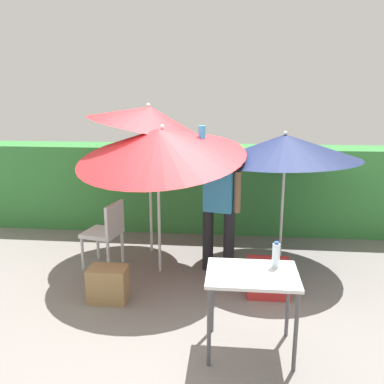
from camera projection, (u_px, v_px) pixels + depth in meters
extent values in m
plane|color=gray|center=(190.00, 286.00, 5.02)|extent=(24.00, 24.00, 0.00)
cube|color=#38843D|center=(203.00, 188.00, 6.96)|extent=(8.00, 0.70, 1.40)
cylinder|color=silver|center=(282.00, 212.00, 5.58)|extent=(0.04, 0.04, 1.41)
cone|color=#19234C|center=(285.00, 147.00, 5.37)|extent=(1.95, 1.94, 0.47)
sphere|color=silver|center=(285.00, 133.00, 5.31)|extent=(0.05, 0.05, 0.05)
cylinder|color=silver|center=(150.00, 191.00, 5.89)|extent=(0.04, 0.04, 1.80)
cone|color=red|center=(148.00, 117.00, 5.66)|extent=(1.67, 1.65, 0.65)
sphere|color=silver|center=(148.00, 105.00, 5.65)|extent=(0.05, 0.05, 0.05)
cylinder|color=silver|center=(159.00, 216.00, 5.26)|extent=(0.04, 0.04, 1.50)
cone|color=red|center=(160.00, 143.00, 5.02)|extent=(2.12, 2.11, 0.83)
sphere|color=silver|center=(162.00, 127.00, 4.96)|extent=(0.05, 0.05, 0.05)
cylinder|color=black|center=(208.00, 240.00, 5.40)|extent=(0.14, 0.14, 0.82)
cylinder|color=black|center=(229.00, 242.00, 5.31)|extent=(0.14, 0.14, 0.82)
cube|color=#338EC6|center=(219.00, 189.00, 5.19)|extent=(0.40, 0.30, 0.56)
sphere|color=#8C6647|center=(220.00, 158.00, 5.09)|extent=(0.22, 0.22, 0.22)
cylinder|color=#338EC6|center=(202.00, 148.00, 5.14)|extent=(0.11, 0.11, 0.56)
cylinder|color=#8C6647|center=(237.00, 192.00, 5.12)|extent=(0.11, 0.11, 0.52)
cylinder|color=silver|center=(98.00, 244.00, 5.78)|extent=(0.04, 0.04, 0.44)
cylinder|color=silver|center=(83.00, 254.00, 5.43)|extent=(0.04, 0.04, 0.44)
cylinder|color=silver|center=(122.00, 247.00, 5.67)|extent=(0.04, 0.04, 0.44)
cylinder|color=silver|center=(108.00, 257.00, 5.32)|extent=(0.04, 0.04, 0.44)
cube|color=silver|center=(102.00, 233.00, 5.49)|extent=(0.53, 0.53, 0.05)
cube|color=silver|center=(115.00, 218.00, 5.37)|extent=(0.14, 0.44, 0.40)
cube|color=red|center=(268.00, 278.00, 4.80)|extent=(0.49, 0.39, 0.40)
cube|color=#9E7A4C|center=(108.00, 284.00, 4.64)|extent=(0.43, 0.29, 0.40)
cylinder|color=#4C4C51|center=(288.00, 301.00, 3.94)|extent=(0.04, 0.04, 0.73)
cylinder|color=#4C4C51|center=(212.00, 297.00, 4.01)|extent=(0.04, 0.04, 0.73)
cylinder|color=#4C4C51|center=(296.00, 332.00, 3.44)|extent=(0.04, 0.04, 0.73)
cylinder|color=#4C4C51|center=(209.00, 328.00, 3.51)|extent=(0.04, 0.04, 0.73)
cube|color=silver|center=(252.00, 274.00, 3.63)|extent=(0.80, 0.60, 0.03)
cylinder|color=silver|center=(276.00, 255.00, 3.72)|extent=(0.07, 0.07, 0.22)
cylinder|color=#2D60B7|center=(277.00, 243.00, 3.69)|extent=(0.04, 0.04, 0.02)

